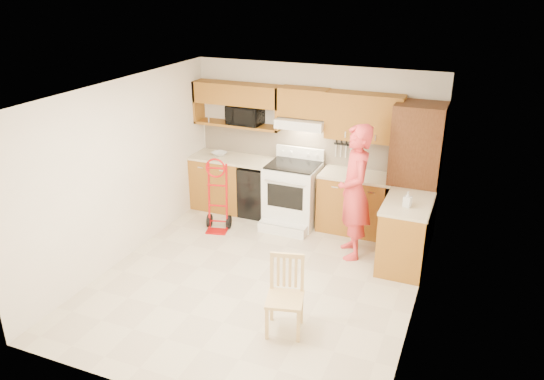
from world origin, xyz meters
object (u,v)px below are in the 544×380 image
Objects in this scene: person at (354,192)px; hand_truck at (217,199)px; range at (291,190)px; dining_chair at (285,297)px; microwave at (245,115)px.

hand_truck is (-2.15, -0.03, -0.43)m from person.
person is (1.15, -0.61, 0.37)m from range.
range reaches higher than hand_truck.
person is 2.10m from dining_chair.
dining_chair is (-0.25, -2.02, -0.52)m from person.
range is 1.11× the size of hand_truck.
range reaches higher than dining_chair.
hand_truck is (-0.06, -0.96, -1.11)m from microwave.
microwave is at bearing 108.33° from dining_chair.
person reaches higher than microwave.
person is at bearing -12.84° from hand_truck.
person reaches higher than hand_truck.
range is at bearing -142.90° from person.
microwave is 0.52× the size of hand_truck.
microwave is 3.67m from dining_chair.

